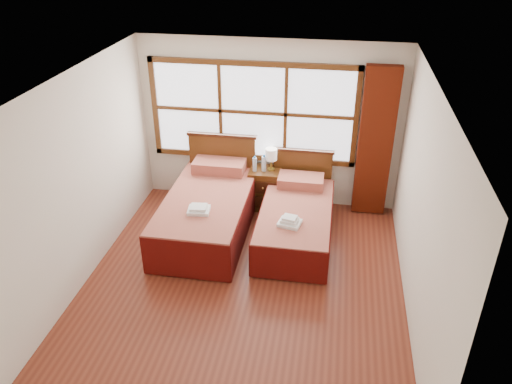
# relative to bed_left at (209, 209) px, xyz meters

# --- Properties ---
(floor) EXTENTS (4.50, 4.50, 0.00)m
(floor) POSITION_rel_bed_left_xyz_m (0.73, -1.20, -0.35)
(floor) COLOR maroon
(floor) RESTS_ON ground
(ceiling) EXTENTS (4.50, 4.50, 0.00)m
(ceiling) POSITION_rel_bed_left_xyz_m (0.73, -1.20, 2.25)
(ceiling) COLOR white
(ceiling) RESTS_ON wall_back
(wall_back) EXTENTS (4.00, 0.00, 4.00)m
(wall_back) POSITION_rel_bed_left_xyz_m (0.73, 1.05, 0.95)
(wall_back) COLOR silver
(wall_back) RESTS_ON floor
(wall_left) EXTENTS (0.00, 4.50, 4.50)m
(wall_left) POSITION_rel_bed_left_xyz_m (-1.27, -1.20, 0.95)
(wall_left) COLOR silver
(wall_left) RESTS_ON floor
(wall_right) EXTENTS (0.00, 4.50, 4.50)m
(wall_right) POSITION_rel_bed_left_xyz_m (2.73, -1.20, 0.95)
(wall_right) COLOR silver
(wall_right) RESTS_ON floor
(window) EXTENTS (3.16, 0.06, 1.56)m
(window) POSITION_rel_bed_left_xyz_m (0.48, 1.02, 1.15)
(window) COLOR white
(window) RESTS_ON wall_back
(curtain) EXTENTS (0.50, 0.16, 2.30)m
(curtain) POSITION_rel_bed_left_xyz_m (2.33, 0.91, 0.82)
(curtain) COLOR #581808
(curtain) RESTS_ON wall_back
(bed_left) EXTENTS (1.17, 2.27, 1.14)m
(bed_left) POSITION_rel_bed_left_xyz_m (0.00, 0.00, 0.00)
(bed_left) COLOR #3B1A0C
(bed_left) RESTS_ON floor
(bed_right) EXTENTS (1.00, 2.02, 0.97)m
(bed_right) POSITION_rel_bed_left_xyz_m (1.28, 0.00, -0.05)
(bed_right) COLOR #3B1A0C
(bed_right) RESTS_ON floor
(nightstand) EXTENTS (0.49, 0.48, 0.65)m
(nightstand) POSITION_rel_bed_left_xyz_m (0.71, 0.80, -0.02)
(nightstand) COLOR #542E12
(nightstand) RESTS_ON floor
(towels_left) EXTENTS (0.32, 0.29, 0.09)m
(towels_left) POSITION_rel_bed_left_xyz_m (0.00, -0.51, 0.30)
(towels_left) COLOR white
(towels_left) RESTS_ON bed_left
(towels_right) EXTENTS (0.33, 0.30, 0.12)m
(towels_right) POSITION_rel_bed_left_xyz_m (1.23, -0.49, 0.22)
(towels_right) COLOR white
(towels_right) RESTS_ON bed_right
(lamp) EXTENTS (0.18, 0.18, 0.35)m
(lamp) POSITION_rel_bed_left_xyz_m (0.80, 0.83, 0.55)
(lamp) COLOR gold
(lamp) RESTS_ON nightstand
(bottle_near) EXTENTS (0.06, 0.06, 0.24)m
(bottle_near) POSITION_rel_bed_left_xyz_m (0.55, 0.74, 0.41)
(bottle_near) COLOR silver
(bottle_near) RESTS_ON nightstand
(bottle_far) EXTENTS (0.07, 0.07, 0.27)m
(bottle_far) POSITION_rel_bed_left_xyz_m (0.69, 0.77, 0.43)
(bottle_far) COLOR silver
(bottle_far) RESTS_ON nightstand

